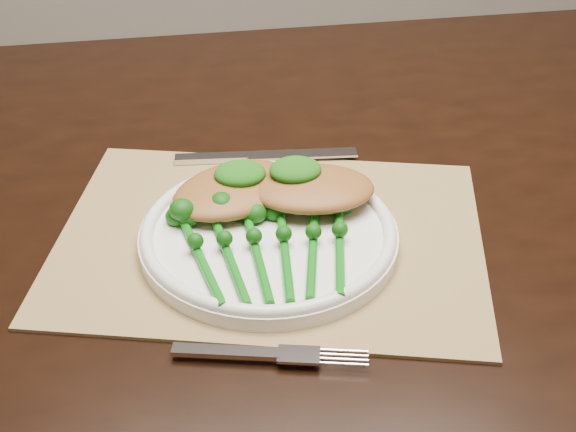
{
  "coord_description": "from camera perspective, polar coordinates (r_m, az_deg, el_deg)",
  "views": [
    {
      "loc": [
        -0.26,
        -0.79,
        1.24
      ],
      "look_at": [
        -0.17,
        -0.14,
        0.78
      ],
      "focal_mm": 50.0,
      "sensor_mm": 36.0,
      "label": 1
    }
  ],
  "objects": [
    {
      "name": "chicken_fillet_right",
      "position": [
        0.82,
        1.7,
        1.99
      ],
      "size": [
        0.14,
        0.1,
        0.03
      ],
      "primitive_type": "ellipsoid",
      "rotation": [
        0.0,
        0.0,
        -0.11
      ],
      "color": "#97602B",
      "rests_on": "dinner_plate"
    },
    {
      "name": "dinner_plate",
      "position": [
        0.79,
        -1.39,
        -1.29
      ],
      "size": [
        0.26,
        0.26,
        0.02
      ],
      "color": "white",
      "rests_on": "placemat"
    },
    {
      "name": "broccolini_bundle",
      "position": [
        0.75,
        -1.19,
        -2.82
      ],
      "size": [
        0.15,
        0.17,
        0.04
      ],
      "rotation": [
        0.0,
        0.0,
        -0.01
      ],
      "color": "#0D6510",
      "rests_on": "dinner_plate"
    },
    {
      "name": "pesto_dollop_left",
      "position": [
        0.82,
        -3.43,
        3.03
      ],
      "size": [
        0.05,
        0.05,
        0.02
      ],
      "primitive_type": "ellipsoid",
      "color": "#0F4D0B",
      "rests_on": "chicken_fillet_left"
    },
    {
      "name": "dining_table",
      "position": [
        1.15,
        3.34,
        -13.25
      ],
      "size": [
        1.62,
        0.94,
        0.75
      ],
      "rotation": [
        0.0,
        0.0,
        0.03
      ],
      "color": "black",
      "rests_on": "ground"
    },
    {
      "name": "knife",
      "position": [
        0.93,
        -2.82,
        4.25
      ],
      "size": [
        0.21,
        0.03,
        0.01
      ],
      "rotation": [
        0.0,
        0.0,
        -0.07
      ],
      "color": "silver",
      "rests_on": "placemat"
    },
    {
      "name": "pesto_dollop_right",
      "position": [
        0.82,
        0.53,
        3.3
      ],
      "size": [
        0.05,
        0.05,
        0.02
      ],
      "primitive_type": "ellipsoid",
      "color": "#0F4D0B",
      "rests_on": "chicken_fillet_right"
    },
    {
      "name": "chicken_fillet_left",
      "position": [
        0.83,
        -3.79,
        1.88
      ],
      "size": [
        0.17,
        0.15,
        0.03
      ],
      "primitive_type": "ellipsoid",
      "rotation": [
        0.0,
        0.0,
        0.48
      ],
      "color": "#97602B",
      "rests_on": "dinner_plate"
    },
    {
      "name": "fork",
      "position": [
        0.68,
        -0.38,
        -9.82
      ],
      "size": [
        0.17,
        0.05,
        0.01
      ],
      "rotation": [
        0.0,
        0.0,
        -0.2
      ],
      "color": "silver",
      "rests_on": "placemat"
    },
    {
      "name": "placemat",
      "position": [
        0.81,
        -1.27,
        -1.57
      ],
      "size": [
        0.49,
        0.4,
        0.0
      ],
      "primitive_type": "cube",
      "rotation": [
        0.0,
        0.0,
        -0.23
      ],
      "color": "#997E4E",
      "rests_on": "dining_table"
    }
  ]
}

